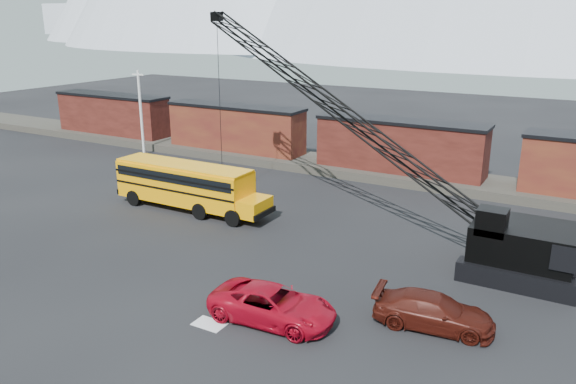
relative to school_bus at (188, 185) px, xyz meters
name	(u,v)px	position (x,y,z in m)	size (l,w,h in m)	color
ground	(251,285)	(9.89, -7.44, -1.79)	(160.00, 160.00, 0.00)	black
gravel_berm	(398,175)	(9.89, 14.56, -1.44)	(120.00, 5.00, 0.70)	#423F36
boxcar_west_far	(113,114)	(-22.11, 14.56, 0.97)	(13.70, 3.10, 4.17)	#581F18
boxcar_west_near	(236,127)	(-6.11, 14.56, 0.97)	(13.70, 3.10, 4.17)	#4B1615
boxcar_mid	(400,146)	(9.89, 14.56, 0.97)	(13.70, 3.10, 4.17)	#581F18
utility_pole	(141,112)	(-14.11, 10.56, 2.36)	(1.40, 0.24, 8.00)	silver
snow_patch	(209,324)	(10.39, -11.44, -1.78)	(1.40, 0.90, 0.02)	silver
school_bus	(188,185)	(0.00, 0.00, 0.00)	(11.65, 2.65, 3.19)	orange
red_pickup	(273,305)	(12.61, -9.83, -1.02)	(2.56, 5.56, 1.55)	#AB081B
maroon_suv	(434,311)	(18.78, -6.92, -1.06)	(2.05, 5.05, 1.47)	#3F110B
crawler_crane	(342,112)	(10.46, 1.68, 5.50)	(23.94, 5.69, 13.17)	black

